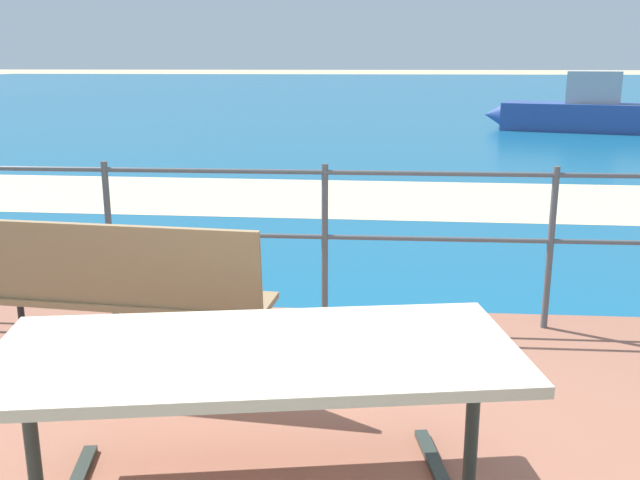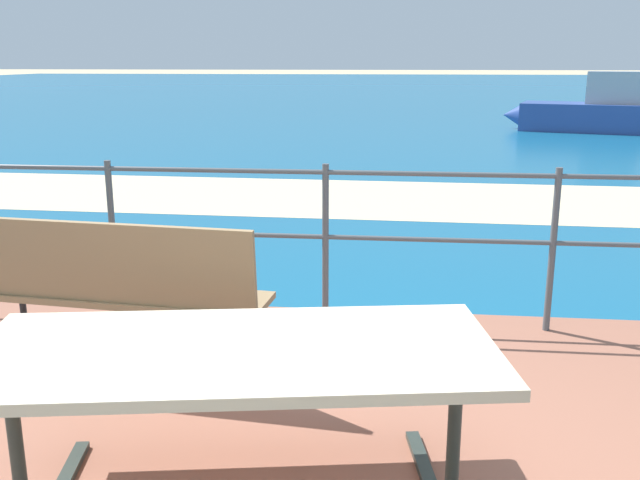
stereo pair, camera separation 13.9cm
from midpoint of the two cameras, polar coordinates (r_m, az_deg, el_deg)
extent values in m
cube|color=#145B84|center=(42.22, 4.00, 11.96)|extent=(90.00, 90.00, 0.01)
cube|color=beige|center=(9.44, 2.00, 3.43)|extent=(54.05, 3.96, 0.01)
cube|color=#BCAD93|center=(2.44, -6.83, -9.09)|extent=(1.88, 1.05, 0.04)
cube|color=#BCAD93|center=(3.12, -6.39, -9.66)|extent=(1.80, 0.56, 0.04)
cylinder|color=#2D3833|center=(2.76, -23.50, -16.43)|extent=(0.06, 0.06, 0.78)
cylinder|color=#2D3833|center=(2.71, 10.62, -15.94)|extent=(0.06, 0.06, 0.78)
cube|color=#8C704C|center=(4.16, -16.41, -4.49)|extent=(1.72, 0.57, 0.04)
cube|color=#8C704C|center=(3.94, -17.81, -1.92)|extent=(1.69, 0.24, 0.45)
cylinder|color=#1E2328|center=(4.10, -5.53, -7.50)|extent=(0.04, 0.04, 0.44)
cylinder|color=#1E2328|center=(3.84, -6.75, -9.13)|extent=(0.04, 0.04, 0.44)
cylinder|color=#1E2328|center=(4.74, -23.78, -5.66)|extent=(0.04, 0.04, 0.44)
cylinder|color=#4C5156|center=(5.05, -17.39, -0.04)|extent=(0.04, 0.04, 1.09)
cylinder|color=#4C5156|center=(4.70, -0.46, -0.39)|extent=(0.04, 0.04, 1.09)
cylinder|color=#4C5156|center=(4.81, 17.32, -0.72)|extent=(0.04, 0.04, 1.09)
cylinder|color=#4C5156|center=(4.60, -0.47, 5.50)|extent=(5.90, 0.03, 0.03)
cylinder|color=#4C5156|center=(4.69, -0.46, 0.25)|extent=(5.90, 0.03, 0.03)
cube|color=#2D478C|center=(19.49, 20.03, 9.33)|extent=(4.05, 2.47, 0.70)
cube|color=#A5A8AD|center=(19.45, 21.08, 11.45)|extent=(1.47, 1.14, 0.80)
cone|color=#2D478C|center=(19.67, 13.69, 9.82)|extent=(0.66, 0.75, 0.63)
camera|label=1|loc=(0.07, -90.88, -0.23)|focal=39.58mm
camera|label=2|loc=(0.07, 89.12, 0.23)|focal=39.58mm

